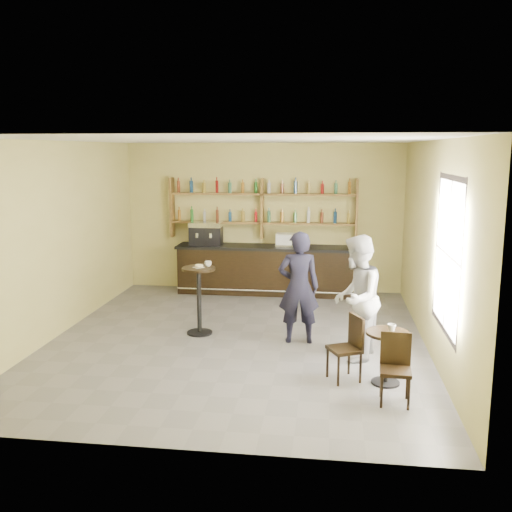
# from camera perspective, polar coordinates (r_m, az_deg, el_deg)

# --- Properties ---
(floor) EXTENTS (7.00, 7.00, 0.00)m
(floor) POSITION_cam_1_polar(r_m,az_deg,el_deg) (9.40, -1.86, -8.37)
(floor) COLOR #5F5E63
(floor) RESTS_ON ground
(ceiling) EXTENTS (7.00, 7.00, 0.00)m
(ceiling) POSITION_cam_1_polar(r_m,az_deg,el_deg) (8.90, -1.99, 11.52)
(ceiling) COLOR white
(ceiling) RESTS_ON wall_back
(wall_back) EXTENTS (7.00, 0.00, 7.00)m
(wall_back) POSITION_cam_1_polar(r_m,az_deg,el_deg) (12.44, 0.71, 3.86)
(wall_back) COLOR #C7BD71
(wall_back) RESTS_ON floor
(wall_front) EXTENTS (7.00, 0.00, 7.00)m
(wall_front) POSITION_cam_1_polar(r_m,az_deg,el_deg) (5.66, -7.73, -4.37)
(wall_front) COLOR #C7BD71
(wall_front) RESTS_ON floor
(wall_left) EXTENTS (0.00, 7.00, 7.00)m
(wall_left) POSITION_cam_1_polar(r_m,az_deg,el_deg) (9.95, -19.24, 1.59)
(wall_left) COLOR #C7BD71
(wall_left) RESTS_ON floor
(wall_right) EXTENTS (0.00, 7.00, 7.00)m
(wall_right) POSITION_cam_1_polar(r_m,az_deg,el_deg) (9.02, 17.22, 0.84)
(wall_right) COLOR #C7BD71
(wall_right) RESTS_ON floor
(window_pane) EXTENTS (0.00, 2.00, 2.00)m
(window_pane) POSITION_cam_1_polar(r_m,az_deg,el_deg) (7.84, 18.66, 0.09)
(window_pane) COLOR white
(window_pane) RESTS_ON wall_right
(window_frame) EXTENTS (0.04, 1.70, 2.10)m
(window_frame) POSITION_cam_1_polar(r_m,az_deg,el_deg) (7.84, 18.61, 0.10)
(window_frame) COLOR black
(window_frame) RESTS_ON wall_right
(shelf_unit) EXTENTS (4.00, 0.26, 1.40)m
(shelf_unit) POSITION_cam_1_polar(r_m,az_deg,el_deg) (12.29, 0.64, 4.77)
(shelf_unit) COLOR brown
(shelf_unit) RESTS_ON wall_back
(liquor_bottles) EXTENTS (3.68, 0.10, 1.00)m
(liquor_bottles) POSITION_cam_1_polar(r_m,az_deg,el_deg) (12.28, 0.64, 5.56)
(liquor_bottles) COLOR #8C5919
(liquor_bottles) RESTS_ON shelf_unit
(bar_counter) EXTENTS (3.82, 0.74, 1.03)m
(bar_counter) POSITION_cam_1_polar(r_m,az_deg,el_deg) (12.26, 0.97, -1.37)
(bar_counter) COLOR black
(bar_counter) RESTS_ON floor
(espresso_machine) EXTENTS (0.71, 0.48, 0.49)m
(espresso_machine) POSITION_cam_1_polar(r_m,az_deg,el_deg) (12.34, -5.02, 2.26)
(espresso_machine) COLOR black
(espresso_machine) RESTS_ON bar_counter
(pastry_case) EXTENTS (0.49, 0.40, 0.28)m
(pastry_case) POSITION_cam_1_polar(r_m,az_deg,el_deg) (12.10, 3.09, 1.61)
(pastry_case) COLOR silver
(pastry_case) RESTS_ON bar_counter
(pedestal_table) EXTENTS (0.59, 0.59, 1.14)m
(pedestal_table) POSITION_cam_1_polar(r_m,az_deg,el_deg) (9.59, -5.71, -4.48)
(pedestal_table) COLOR black
(pedestal_table) RESTS_ON floor
(napkin) EXTENTS (0.21, 0.21, 0.00)m
(napkin) POSITION_cam_1_polar(r_m,az_deg,el_deg) (9.46, -5.77, -1.14)
(napkin) COLOR white
(napkin) RESTS_ON pedestal_table
(donut) EXTENTS (0.18, 0.18, 0.05)m
(donut) POSITION_cam_1_polar(r_m,az_deg,el_deg) (9.44, -5.73, -0.99)
(donut) COLOR #B99543
(donut) RESTS_ON napkin
(cup_pedestal) EXTENTS (0.14, 0.14, 0.09)m
(cup_pedestal) POSITION_cam_1_polar(r_m,az_deg,el_deg) (9.52, -4.82, -0.78)
(cup_pedestal) COLOR white
(cup_pedestal) RESTS_ON pedestal_table
(man_main) EXTENTS (0.70, 0.50, 1.81)m
(man_main) POSITION_cam_1_polar(r_m,az_deg,el_deg) (9.08, 4.29, -3.14)
(man_main) COLOR black
(man_main) RESTS_ON floor
(cafe_table) EXTENTS (0.73, 0.73, 0.72)m
(cafe_table) POSITION_cam_1_polar(r_m,az_deg,el_deg) (7.80, 12.91, -9.89)
(cafe_table) COLOR black
(cafe_table) RESTS_ON floor
(cup_cafe) EXTENTS (0.14, 0.14, 0.10)m
(cup_cafe) POSITION_cam_1_polar(r_m,az_deg,el_deg) (7.68, 13.41, -7.03)
(cup_cafe) COLOR white
(cup_cafe) RESTS_ON cafe_table
(chair_west) EXTENTS (0.51, 0.51, 0.89)m
(chair_west) POSITION_cam_1_polar(r_m,az_deg,el_deg) (7.79, 8.82, -9.13)
(chair_west) COLOR black
(chair_west) RESTS_ON floor
(chair_south) EXTENTS (0.39, 0.39, 0.86)m
(chair_south) POSITION_cam_1_polar(r_m,az_deg,el_deg) (7.23, 13.77, -11.02)
(chair_south) COLOR black
(chair_south) RESTS_ON floor
(patron_second) EXTENTS (0.89, 1.04, 1.85)m
(patron_second) POSITION_cam_1_polar(r_m,az_deg,el_deg) (8.45, 10.00, -4.16)
(patron_second) COLOR #A6A7AC
(patron_second) RESTS_ON floor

